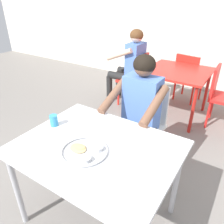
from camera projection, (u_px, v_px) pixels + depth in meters
ground_plane at (99, 212)px, 1.97m from camera, size 12.00×12.00×0.05m
table_foreground at (97, 154)px, 1.59m from camera, size 1.12×0.88×0.75m
thali_tray at (85, 151)px, 1.48m from camera, size 0.32×0.32×0.03m
drinking_cup at (54, 120)px, 1.77m from camera, size 0.06×0.06×0.09m
chair_foreground at (146, 120)px, 2.36m from camera, size 0.40×0.42×0.88m
diner_foreground at (137, 109)px, 2.09m from camera, size 0.49×0.55×1.23m
table_background_red at (177, 76)px, 3.21m from camera, size 0.87×0.89×0.71m
chair_red_left at (136, 76)px, 3.58m from camera, size 0.41×0.43×0.86m
chair_red_right at (221, 93)px, 3.01m from camera, size 0.43×0.42×0.85m
chair_red_far at (188, 74)px, 3.71m from camera, size 0.48×0.48×0.82m
patron_background at (130, 61)px, 3.55m from camera, size 0.55×0.49×1.23m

